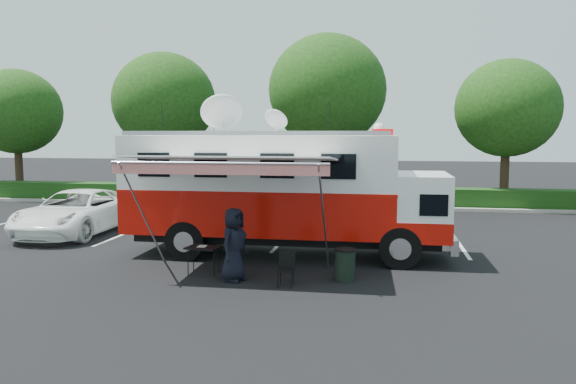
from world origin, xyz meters
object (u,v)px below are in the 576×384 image
object	(u,v)px
command_truck	(283,190)
folding_table	(203,248)
white_suv	(78,234)
trash_bin	(345,265)

from	to	relation	value
command_truck	folding_table	xyz separation A→B (m)	(-1.68, -2.59, -1.32)
folding_table	command_truck	bearing A→B (deg)	57.03
white_suv	trash_bin	world-z (taller)	trash_bin
command_truck	folding_table	distance (m)	3.35
white_suv	folding_table	world-z (taller)	white_suv
folding_table	white_suv	bearing A→B (deg)	142.51
command_truck	trash_bin	xyz separation A→B (m)	(2.08, -2.67, -1.59)
folding_table	trash_bin	xyz separation A→B (m)	(3.76, -0.08, -0.27)
white_suv	command_truck	bearing A→B (deg)	-16.26
command_truck	trash_bin	bearing A→B (deg)	-52.06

